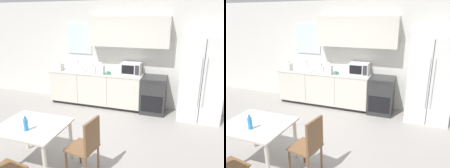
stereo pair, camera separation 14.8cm
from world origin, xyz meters
The scene contains 14 objects.
ground_plane centered at (0.00, 0.00, 0.00)m, with size 12.00×12.00×0.00m, color gray.
wall_back centered at (0.06, 2.18, 1.47)m, with size 12.00×0.38×2.70m.
kitchen_counter centered at (-0.48, 1.89, 0.46)m, with size 2.49×0.62×0.90m.
oven_range centered at (1.05, 1.87, 0.45)m, with size 0.58×0.64×0.90m.
refrigerator centered at (2.09, 1.83, 0.95)m, with size 0.92×0.75×1.90m.
kitchen_sink centered at (-1.06, 1.89, 0.92)m, with size 0.58×0.39×0.25m.
microwave centered at (0.45, 1.98, 1.05)m, with size 0.48×0.35×0.30m.
coffee_mug centered at (-0.09, 1.75, 0.95)m, with size 0.12×0.09×0.09m.
grocery_bag_0 centered at (-1.51, 1.78, 1.02)m, with size 0.22×0.19×0.28m.
grocery_bag_1 centered at (-0.28, 1.72, 1.04)m, with size 0.19×0.16×0.31m.
grocery_bag_2 centered at (-0.54, 1.77, 1.02)m, with size 0.24×0.22×0.28m.
dining_table centered at (-0.42, -0.84, 0.61)m, with size 1.01×0.84×0.72m.
dining_chair_side centered at (0.46, -0.77, 0.54)m, with size 0.46×0.46×0.93m.
drink_bottle centered at (-0.39, -0.99, 0.82)m, with size 0.06×0.06×0.24m.
Camera 2 is at (1.79, -3.24, 2.28)m, focal length 35.00 mm.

